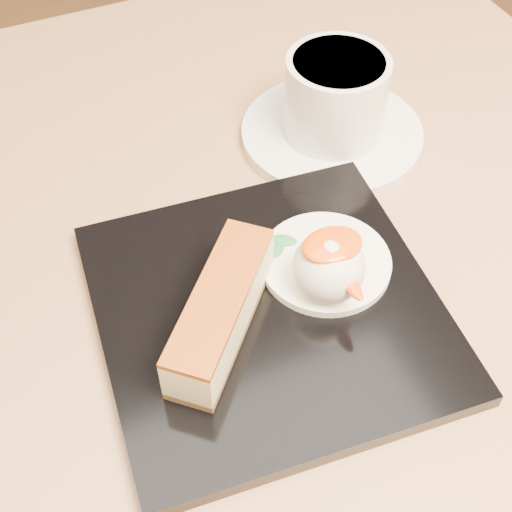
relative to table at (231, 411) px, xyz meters
name	(u,v)px	position (x,y,z in m)	size (l,w,h in m)	color
table	(231,411)	(0.00, 0.00, 0.00)	(0.80, 0.80, 0.72)	black
dessert_plate	(268,310)	(0.02, -0.02, 0.16)	(0.22, 0.22, 0.01)	black
cheesecake	(221,311)	(-0.01, -0.03, 0.19)	(0.10, 0.11, 0.04)	brown
cream_smear	(325,262)	(0.07, -0.01, 0.17)	(0.09, 0.09, 0.01)	white
ice_cream_scoop	(329,268)	(0.06, -0.03, 0.19)	(0.05, 0.05, 0.05)	white
mango_sauce	(332,245)	(0.06, -0.03, 0.21)	(0.04, 0.03, 0.01)	#FF4F08
mint_sprig	(271,246)	(0.04, 0.02, 0.17)	(0.04, 0.03, 0.00)	#2B833B
saucer	(332,134)	(0.15, 0.12, 0.16)	(0.15, 0.15, 0.01)	white
coffee_cup	(337,94)	(0.15, 0.12, 0.20)	(0.10, 0.08, 0.07)	white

